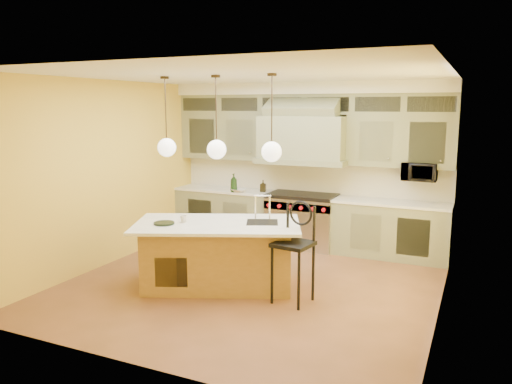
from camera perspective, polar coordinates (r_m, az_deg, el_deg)
The scene contains 18 objects.
floor at distance 7.20m, azimuth -0.50°, elevation -10.49°, with size 5.00×5.00×0.00m, color brown.
ceiling at distance 6.76m, azimuth -0.54°, elevation 13.22°, with size 5.00×5.00×0.00m, color white.
wall_back at distance 9.14m, azimuth 6.12°, elevation 3.17°, with size 5.00×5.00×0.00m, color gold.
wall_front at distance 4.73m, azimuth -13.44°, elevation -3.26°, with size 5.00×5.00×0.00m, color gold.
wall_left at distance 8.20m, azimuth -16.58°, elevation 2.06°, with size 5.00×5.00×0.00m, color gold.
wall_right at distance 6.22m, azimuth 20.85°, elevation -0.53°, with size 5.00×5.00×0.00m, color gold.
back_cabinetry at distance 8.89m, azimuth 5.58°, elevation 2.87°, with size 5.00×0.77×2.90m.
range at distance 8.97m, azimuth 5.29°, elevation -3.19°, with size 1.20×0.74×0.96m.
kitchen_island at distance 7.01m, azimuth -4.32°, elevation -7.01°, with size 2.53×1.97×1.35m.
counter_stool at distance 6.40m, azimuth 4.42°, elevation -6.07°, with size 0.52×0.52×1.30m.
microwave at distance 8.48m, azimuth 18.18°, elevation 2.23°, with size 0.54×0.37×0.30m, color black.
oil_bottle_a at distance 9.14m, azimuth -2.55°, elevation 1.06°, with size 0.13×0.13×0.34m, color black.
oil_bottle_b at distance 9.15m, azimuth 0.81°, elevation 0.70°, with size 0.10×0.10×0.22m, color black.
fruit_bowl at distance 9.11m, azimuth -1.95°, elevation 0.16°, with size 0.25×0.25×0.06m, color beige.
cup at distance 6.93m, azimuth -8.26°, elevation -3.07°, with size 0.10×0.10×0.09m, color beige.
pendant_left at distance 7.15m, azimuth -10.17°, elevation 5.27°, with size 0.26×0.26×1.11m.
pendant_center at distance 6.73m, azimuth -4.53°, elevation 5.11°, with size 0.26×0.26×1.11m.
pendant_right at distance 6.39m, azimuth 1.79°, elevation 4.89°, with size 0.26×0.26×1.11m.
Camera 1 is at (2.85, -6.12, 2.50)m, focal length 35.00 mm.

